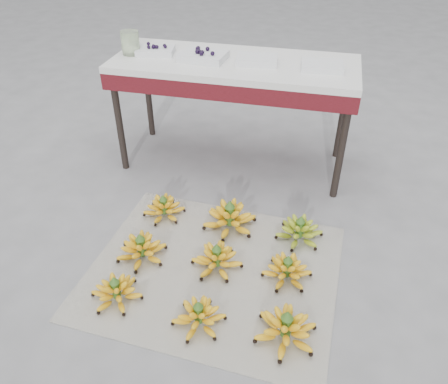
% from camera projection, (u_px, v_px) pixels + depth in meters
% --- Properties ---
extents(ground, '(60.00, 60.00, 0.00)m').
position_uv_depth(ground, '(206.00, 261.00, 2.32)').
color(ground, slate).
rests_on(ground, ground).
extents(newspaper_mat, '(1.31, 1.12, 0.01)m').
position_uv_depth(newspaper_mat, '(214.00, 270.00, 2.26)').
color(newspaper_mat, white).
rests_on(newspaper_mat, ground).
extents(bunch_front_left, '(0.29, 0.29, 0.15)m').
position_uv_depth(bunch_front_left, '(116.00, 291.00, 2.07)').
color(bunch_front_left, yellow).
rests_on(bunch_front_left, newspaper_mat).
extents(bunch_front_center, '(0.27, 0.27, 0.15)m').
position_uv_depth(bunch_front_center, '(199.00, 316.00, 1.96)').
color(bunch_front_center, yellow).
rests_on(bunch_front_center, newspaper_mat).
extents(bunch_front_right, '(0.36, 0.36, 0.17)m').
position_uv_depth(bunch_front_right, '(286.00, 329.00, 1.89)').
color(bunch_front_right, yellow).
rests_on(bunch_front_right, newspaper_mat).
extents(bunch_mid_left, '(0.34, 0.34, 0.16)m').
position_uv_depth(bunch_mid_left, '(142.00, 249.00, 2.30)').
color(bunch_mid_left, yellow).
rests_on(bunch_mid_left, newspaper_mat).
extents(bunch_mid_center, '(0.27, 0.27, 0.16)m').
position_uv_depth(bunch_mid_center, '(217.00, 259.00, 2.24)').
color(bunch_mid_center, yellow).
rests_on(bunch_mid_center, newspaper_mat).
extents(bunch_mid_right, '(0.27, 0.27, 0.15)m').
position_uv_depth(bunch_mid_right, '(287.00, 270.00, 2.18)').
color(bunch_mid_right, yellow).
rests_on(bunch_mid_right, newspaper_mat).
extents(bunch_back_left, '(0.30, 0.30, 0.15)m').
position_uv_depth(bunch_back_left, '(164.00, 208.00, 2.60)').
color(bunch_back_left, yellow).
rests_on(bunch_back_left, newspaper_mat).
extents(bunch_back_center, '(0.32, 0.32, 0.19)m').
position_uv_depth(bunch_back_center, '(230.00, 218.00, 2.50)').
color(bunch_back_center, yellow).
rests_on(bunch_back_center, newspaper_mat).
extents(bunch_back_right, '(0.30, 0.30, 0.16)m').
position_uv_depth(bunch_back_right, '(299.00, 231.00, 2.42)').
color(bunch_back_right, olive).
rests_on(bunch_back_right, newspaper_mat).
extents(vendor_table, '(1.53, 0.61, 0.73)m').
position_uv_depth(vendor_table, '(234.00, 74.00, 2.75)').
color(vendor_table, black).
rests_on(vendor_table, ground).
extents(tray_far_left, '(0.26, 0.21, 0.06)m').
position_uv_depth(tray_far_left, '(156.00, 50.00, 2.80)').
color(tray_far_left, silver).
rests_on(tray_far_left, vendor_table).
extents(tray_left, '(0.30, 0.22, 0.07)m').
position_uv_depth(tray_left, '(203.00, 56.00, 2.70)').
color(tray_left, silver).
rests_on(tray_left, vendor_table).
extents(tray_right, '(0.26, 0.20, 0.04)m').
position_uv_depth(tray_right, '(257.00, 60.00, 2.66)').
color(tray_right, silver).
rests_on(tray_right, vendor_table).
extents(tray_far_right, '(0.26, 0.20, 0.04)m').
position_uv_depth(tray_far_right, '(322.00, 66.00, 2.57)').
color(tray_far_right, silver).
rests_on(tray_far_right, vendor_table).
extents(glass_jar, '(0.14, 0.14, 0.14)m').
position_uv_depth(glass_jar, '(130.00, 43.00, 2.76)').
color(glass_jar, beige).
rests_on(glass_jar, vendor_table).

